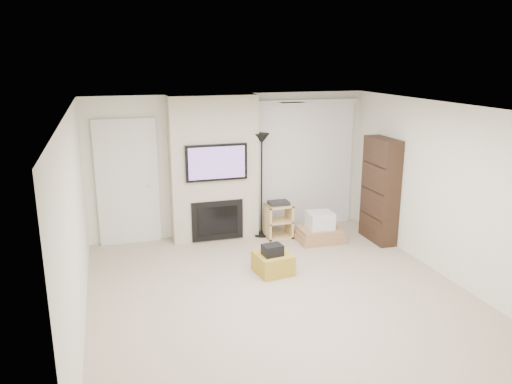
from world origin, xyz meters
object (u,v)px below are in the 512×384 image
object	(u,v)px
box_stack	(320,230)
bookshelf	(380,190)
ottoman	(273,263)
floor_lamp	(262,156)
av_stand	(278,218)

from	to	relation	value
box_stack	bookshelf	world-z (taller)	bookshelf
ottoman	floor_lamp	distance (m)	2.08
box_stack	bookshelf	size ratio (longest dim) A/B	0.44
floor_lamp	bookshelf	distance (m)	2.12
bookshelf	ottoman	bearing A→B (deg)	-160.35
floor_lamp	av_stand	world-z (taller)	floor_lamp
ottoman	bookshelf	xyz separation A→B (m)	(2.20, 0.79, 0.75)
ottoman	bookshelf	size ratio (longest dim) A/B	0.28
av_stand	bookshelf	xyz separation A→B (m)	(1.61, -0.64, 0.55)
av_stand	bookshelf	size ratio (longest dim) A/B	0.37
floor_lamp	bookshelf	xyz separation A→B (m)	(1.88, -0.80, -0.55)
ottoman	box_stack	world-z (taller)	box_stack
floor_lamp	bookshelf	bearing A→B (deg)	-23.10
av_stand	box_stack	size ratio (longest dim) A/B	0.83
box_stack	floor_lamp	bearing A→B (deg)	147.79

